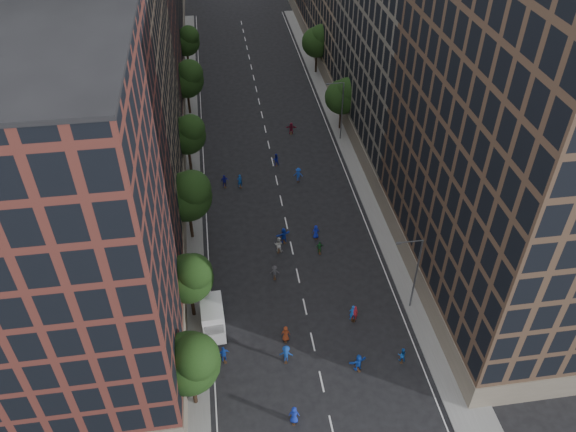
% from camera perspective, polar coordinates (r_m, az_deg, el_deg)
% --- Properties ---
extents(ground, '(240.00, 240.00, 0.00)m').
position_cam_1_polar(ground, '(77.96, -1.54, 5.34)').
color(ground, black).
rests_on(ground, ground).
extents(sidewalk_left, '(4.00, 105.00, 0.15)m').
position_cam_1_polar(sidewalk_left, '(84.05, -10.40, 7.45)').
color(sidewalk_left, slate).
rests_on(sidewalk_left, ground).
extents(sidewalk_right, '(4.00, 105.00, 0.15)m').
position_cam_1_polar(sidewalk_right, '(86.10, 5.87, 8.73)').
color(sidewalk_right, slate).
rests_on(sidewalk_right, ground).
extents(bldg_left_a, '(14.00, 22.00, 30.00)m').
position_cam_1_polar(bldg_left_a, '(46.83, -20.92, -1.09)').
color(bldg_left_a, '#552720').
rests_on(bldg_left_a, ground).
extents(bldg_left_b, '(14.00, 26.00, 34.00)m').
position_cam_1_polar(bldg_left_b, '(66.05, -18.32, 13.68)').
color(bldg_left_b, '#846E56').
rests_on(bldg_left_b, ground).
extents(bldg_left_c, '(14.00, 20.00, 28.00)m').
position_cam_1_polar(bldg_left_c, '(88.28, -16.26, 18.23)').
color(bldg_left_c, '#552720').
rests_on(bldg_left_c, ground).
extents(bldg_right_a, '(14.00, 30.00, 36.00)m').
position_cam_1_polar(bldg_right_a, '(53.70, 22.45, 7.89)').
color(bldg_right_a, '#4C3728').
rests_on(bldg_right_a, ground).
extents(bldg_right_b, '(14.00, 28.00, 33.00)m').
position_cam_1_polar(bldg_right_b, '(78.05, 12.57, 18.13)').
color(bldg_right_b, '#645E52').
rests_on(bldg_right_b, ground).
extents(tree_left_0, '(5.20, 5.20, 8.83)m').
position_cam_1_polar(tree_left_0, '(46.96, -9.85, -14.37)').
color(tree_left_0, black).
rests_on(tree_left_0, ground).
extents(tree_left_1, '(4.80, 4.80, 8.21)m').
position_cam_1_polar(tree_left_1, '(53.88, -9.93, -6.10)').
color(tree_left_1, black).
rests_on(tree_left_1, ground).
extents(tree_left_2, '(5.60, 5.60, 9.45)m').
position_cam_1_polar(tree_left_2, '(62.48, -10.08, 2.17)').
color(tree_left_2, black).
rests_on(tree_left_2, ground).
extents(tree_left_3, '(5.00, 5.00, 8.58)m').
position_cam_1_polar(tree_left_3, '(74.51, -10.13, 8.24)').
color(tree_left_3, black).
rests_on(tree_left_3, ground).
extents(tree_left_4, '(5.40, 5.40, 9.08)m').
position_cam_1_polar(tree_left_4, '(88.56, -10.21, 13.62)').
color(tree_left_4, black).
rests_on(tree_left_4, ground).
extents(tree_left_5, '(4.80, 4.80, 8.33)m').
position_cam_1_polar(tree_left_5, '(103.46, -10.24, 17.15)').
color(tree_left_5, black).
rests_on(tree_left_5, ground).
extents(tree_right_a, '(5.00, 5.00, 8.39)m').
position_cam_1_polar(tree_right_a, '(83.62, 5.65, 12.12)').
color(tree_right_a, black).
rests_on(tree_right_a, ground).
extents(tree_right_b, '(5.20, 5.20, 8.83)m').
position_cam_1_polar(tree_right_b, '(101.29, 3.07, 17.38)').
color(tree_right_b, black).
rests_on(tree_right_b, ground).
extents(streetlamp_near, '(2.64, 0.22, 9.06)m').
position_cam_1_polar(streetlamp_near, '(55.59, 12.74, -5.41)').
color(streetlamp_near, '#595B60').
rests_on(streetlamp_near, ground).
extents(streetlamp_far, '(2.64, 0.22, 9.06)m').
position_cam_1_polar(streetlamp_far, '(81.15, 5.37, 10.88)').
color(streetlamp_far, '#595B60').
rests_on(streetlamp_far, ground).
extents(cargo_van, '(2.52, 5.00, 2.61)m').
position_cam_1_polar(cargo_van, '(55.67, -7.65, -10.21)').
color(cargo_van, silver).
rests_on(cargo_van, ground).
extents(skater_0, '(1.01, 0.76, 1.87)m').
position_cam_1_polar(skater_0, '(49.55, 0.62, -19.58)').
color(skater_0, '#13289F').
rests_on(skater_0, ground).
extents(skater_1, '(0.73, 0.53, 1.88)m').
position_cam_1_polar(skater_1, '(56.54, 6.57, -9.74)').
color(skater_1, blue).
rests_on(skater_1, ground).
extents(skater_2, '(0.88, 0.74, 1.60)m').
position_cam_1_polar(skater_2, '(54.18, 11.49, -13.66)').
color(skater_2, '#1550AD').
rests_on(skater_2, ground).
extents(skater_3, '(1.36, 0.95, 1.92)m').
position_cam_1_polar(skater_3, '(53.02, -0.20, -13.84)').
color(skater_3, navy).
rests_on(skater_3, ground).
extents(skater_4, '(1.16, 0.72, 1.83)m').
position_cam_1_polar(skater_4, '(53.38, -6.54, -13.78)').
color(skater_4, '#123797').
rests_on(skater_4, ground).
extents(skater_5, '(1.82, 0.98, 1.88)m').
position_cam_1_polar(skater_5, '(52.86, 7.16, -14.57)').
color(skater_5, blue).
rests_on(skater_5, ground).
extents(skater_6, '(0.94, 0.70, 1.76)m').
position_cam_1_polar(skater_6, '(54.56, -0.23, -11.89)').
color(skater_6, maroon).
rests_on(skater_6, ground).
extents(skater_7, '(0.78, 0.64, 1.85)m').
position_cam_1_polar(skater_7, '(56.56, 6.77, -9.77)').
color(skater_7, maroon).
rests_on(skater_7, ground).
extents(skater_8, '(1.12, 1.00, 1.93)m').
position_cam_1_polar(skater_8, '(63.20, -0.97, -2.95)').
color(skater_8, silver).
rests_on(skater_8, ground).
extents(skater_9, '(1.11, 0.72, 1.61)m').
position_cam_1_polar(skater_9, '(60.27, -1.37, -5.73)').
color(skater_9, '#3C3B40').
rests_on(skater_9, ground).
extents(skater_10, '(0.90, 0.38, 1.53)m').
position_cam_1_polar(skater_10, '(63.28, 3.23, -3.20)').
color(skater_10, '#1C5F29').
rests_on(skater_10, ground).
extents(skater_11, '(1.89, 1.19, 1.94)m').
position_cam_1_polar(skater_11, '(64.37, -0.44, -2.01)').
color(skater_11, '#1531AE').
rests_on(skater_11, ground).
extents(skater_12, '(0.88, 0.60, 1.74)m').
position_cam_1_polar(skater_12, '(65.07, 2.84, -1.65)').
color(skater_12, '#1320A0').
rests_on(skater_12, ground).
extents(skater_13, '(0.79, 0.65, 1.87)m').
position_cam_1_polar(skater_13, '(73.18, -4.92, 3.56)').
color(skater_13, '#144AA9').
rests_on(skater_13, ground).
extents(skater_14, '(0.85, 0.67, 1.73)m').
position_cam_1_polar(skater_14, '(77.20, -1.24, 5.73)').
color(skater_14, '#131CA2').
rests_on(skater_14, ground).
extents(skater_15, '(1.39, 1.01, 1.93)m').
position_cam_1_polar(skater_15, '(74.04, 1.05, 4.21)').
color(skater_15, '#1641B9').
rests_on(skater_15, ground).
extents(skater_16, '(1.06, 0.54, 1.74)m').
position_cam_1_polar(skater_16, '(73.47, -6.47, 3.54)').
color(skater_16, '#121397').
rests_on(skater_16, ground).
extents(skater_17, '(1.69, 0.75, 1.76)m').
position_cam_1_polar(skater_17, '(84.32, 0.33, 8.88)').
color(skater_17, maroon).
rests_on(skater_17, ground).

